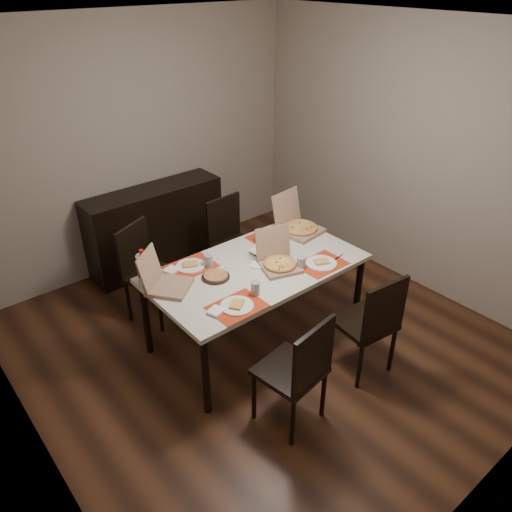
{
  "coord_description": "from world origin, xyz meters",
  "views": [
    {
      "loc": [
        -2.26,
        -2.65,
        2.93
      ],
      "look_at": [
        0.01,
        0.08,
        0.85
      ],
      "focal_mm": 35.0,
      "sensor_mm": 36.0,
      "label": 1
    }
  ],
  "objects_px": {
    "chair_far_right": "(231,239)",
    "chair_near_left": "(298,369)",
    "pizza_box_center": "(278,261)",
    "dip_bowl": "(257,252)",
    "dining_table": "(256,273)",
    "chair_far_left": "(146,268)",
    "sideboard": "(156,227)",
    "chair_near_right": "(371,321)",
    "soda_bottle": "(144,270)"
  },
  "relations": [
    {
      "from": "chair_near_right",
      "to": "dip_bowl",
      "type": "distance_m",
      "value": 1.13
    },
    {
      "from": "dining_table",
      "to": "pizza_box_center",
      "type": "height_order",
      "value": "pizza_box_center"
    },
    {
      "from": "chair_near_left",
      "to": "chair_far_right",
      "type": "bearing_deg",
      "value": 66.18
    },
    {
      "from": "chair_near_left",
      "to": "chair_far_left",
      "type": "height_order",
      "value": "same"
    },
    {
      "from": "chair_near_left",
      "to": "pizza_box_center",
      "type": "distance_m",
      "value": 1.02
    },
    {
      "from": "dip_bowl",
      "to": "soda_bottle",
      "type": "xyz_separation_m",
      "value": [
        -0.99,
        0.2,
        0.11
      ]
    },
    {
      "from": "soda_bottle",
      "to": "sideboard",
      "type": "bearing_deg",
      "value": 58.26
    },
    {
      "from": "chair_far_right",
      "to": "pizza_box_center",
      "type": "xyz_separation_m",
      "value": [
        -0.26,
        -1.0,
        0.29
      ]
    },
    {
      "from": "chair_far_right",
      "to": "chair_near_left",
      "type": "bearing_deg",
      "value": -113.82
    },
    {
      "from": "chair_far_left",
      "to": "dip_bowl",
      "type": "bearing_deg",
      "value": -47.67
    },
    {
      "from": "dip_bowl",
      "to": "sideboard",
      "type": "bearing_deg",
      "value": 95.71
    },
    {
      "from": "sideboard",
      "to": "dip_bowl",
      "type": "relative_size",
      "value": 11.63
    },
    {
      "from": "dining_table",
      "to": "chair_near_right",
      "type": "distance_m",
      "value": 1.02
    },
    {
      "from": "pizza_box_center",
      "to": "soda_bottle",
      "type": "bearing_deg",
      "value": 153.87
    },
    {
      "from": "dining_table",
      "to": "pizza_box_center",
      "type": "xyz_separation_m",
      "value": [
        0.14,
        -0.12,
        0.12
      ]
    },
    {
      "from": "dip_bowl",
      "to": "chair_near_right",
      "type": "bearing_deg",
      "value": -76.0
    },
    {
      "from": "chair_far_left",
      "to": "soda_bottle",
      "type": "bearing_deg",
      "value": -116.99
    },
    {
      "from": "chair_near_left",
      "to": "chair_near_right",
      "type": "bearing_deg",
      "value": 1.59
    },
    {
      "from": "chair_near_right",
      "to": "soda_bottle",
      "type": "xyz_separation_m",
      "value": [
        -1.25,
        1.27,
        0.37
      ]
    },
    {
      "from": "chair_near_right",
      "to": "chair_far_left",
      "type": "relative_size",
      "value": 1.0
    },
    {
      "from": "dining_table",
      "to": "soda_bottle",
      "type": "relative_size",
      "value": 5.89
    },
    {
      "from": "dining_table",
      "to": "dip_bowl",
      "type": "distance_m",
      "value": 0.23
    },
    {
      "from": "chair_far_right",
      "to": "soda_bottle",
      "type": "relative_size",
      "value": 3.05
    },
    {
      "from": "chair_near_right",
      "to": "dining_table",
      "type": "bearing_deg",
      "value": 114.43
    },
    {
      "from": "pizza_box_center",
      "to": "soda_bottle",
      "type": "distance_m",
      "value": 1.09
    },
    {
      "from": "dining_table",
      "to": "pizza_box_center",
      "type": "relative_size",
      "value": 4.34
    },
    {
      "from": "chair_near_right",
      "to": "chair_far_right",
      "type": "bearing_deg",
      "value": 90.34
    },
    {
      "from": "pizza_box_center",
      "to": "dip_bowl",
      "type": "xyz_separation_m",
      "value": [
        0.01,
        0.28,
        -0.04
      ]
    },
    {
      "from": "pizza_box_center",
      "to": "dining_table",
      "type": "bearing_deg",
      "value": 139.46
    },
    {
      "from": "chair_near_left",
      "to": "chair_near_right",
      "type": "relative_size",
      "value": 1.0
    },
    {
      "from": "sideboard",
      "to": "chair_near_right",
      "type": "xyz_separation_m",
      "value": [
        0.42,
        -2.62,
        0.06
      ]
    },
    {
      "from": "dining_table",
      "to": "chair_far_left",
      "type": "distance_m",
      "value": 1.09
    },
    {
      "from": "chair_far_right",
      "to": "dip_bowl",
      "type": "xyz_separation_m",
      "value": [
        -0.26,
        -0.72,
        0.25
      ]
    },
    {
      "from": "soda_bottle",
      "to": "chair_far_right",
      "type": "bearing_deg",
      "value": 22.62
    },
    {
      "from": "chair_near_left",
      "to": "chair_far_left",
      "type": "bearing_deg",
      "value": 94.73
    },
    {
      "from": "sideboard",
      "to": "dip_bowl",
      "type": "bearing_deg",
      "value": -84.29
    },
    {
      "from": "sideboard",
      "to": "chair_near_left",
      "type": "distance_m",
      "value": 2.67
    },
    {
      "from": "chair_near_left",
      "to": "chair_far_right",
      "type": "xyz_separation_m",
      "value": [
        0.8,
        1.81,
        0.0
      ]
    },
    {
      "from": "chair_far_right",
      "to": "chair_near_right",
      "type": "bearing_deg",
      "value": -89.66
    },
    {
      "from": "pizza_box_center",
      "to": "dip_bowl",
      "type": "relative_size",
      "value": 3.22
    },
    {
      "from": "chair_near_left",
      "to": "chair_far_left",
      "type": "xyz_separation_m",
      "value": [
        -0.15,
        1.86,
        0.0
      ]
    },
    {
      "from": "soda_bottle",
      "to": "chair_far_left",
      "type": "bearing_deg",
      "value": 63.01
    },
    {
      "from": "chair_near_left",
      "to": "dining_table",
      "type": "bearing_deg",
      "value": 67.02
    },
    {
      "from": "dining_table",
      "to": "chair_near_right",
      "type": "height_order",
      "value": "chair_near_right"
    },
    {
      "from": "chair_near_right",
      "to": "pizza_box_center",
      "type": "height_order",
      "value": "pizza_box_center"
    },
    {
      "from": "pizza_box_center",
      "to": "sideboard",
      "type": "bearing_deg",
      "value": 94.65
    },
    {
      "from": "sideboard",
      "to": "chair_near_right",
      "type": "bearing_deg",
      "value": -80.85
    },
    {
      "from": "sideboard",
      "to": "dip_bowl",
      "type": "distance_m",
      "value": 1.58
    },
    {
      "from": "chair_far_left",
      "to": "soda_bottle",
      "type": "height_order",
      "value": "soda_bottle"
    },
    {
      "from": "dip_bowl",
      "to": "chair_near_left",
      "type": "bearing_deg",
      "value": -116.41
    }
  ]
}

